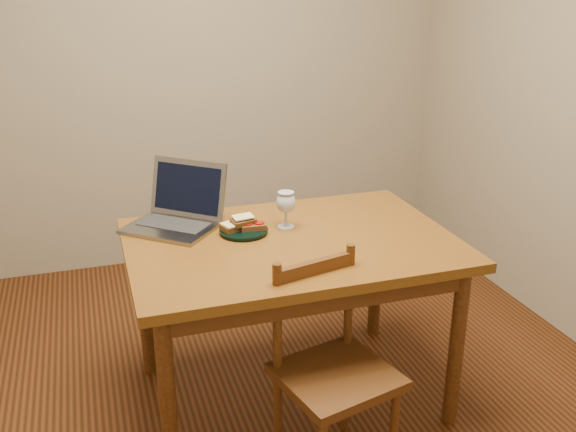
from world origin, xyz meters
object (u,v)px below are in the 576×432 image
object	(u,v)px
table	(291,259)
plate	(244,231)
laptop	(178,209)
milk_glass	(286,210)
chair	(333,361)

from	to	relation	value
table	plate	distance (m)	0.23
table	laptop	world-z (taller)	laptop
milk_glass	plate	bearing A→B (deg)	-177.57
chair	plate	world-z (taller)	chair
laptop	milk_glass	bearing A→B (deg)	18.07
chair	milk_glass	distance (m)	0.69
plate	milk_glass	world-z (taller)	milk_glass
laptop	chair	bearing A→B (deg)	-20.47
plate	table	bearing A→B (deg)	-36.75
table	chair	size ratio (longest dim) A/B	2.82
plate	laptop	xyz separation A→B (m)	(-0.24, 0.18, 0.06)
plate	milk_glass	xyz separation A→B (m)	(0.18, 0.01, 0.07)
laptop	table	bearing A→B (deg)	3.34
plate	laptop	size ratio (longest dim) A/B	0.42
table	laptop	xyz separation A→B (m)	(-0.40, 0.31, 0.15)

